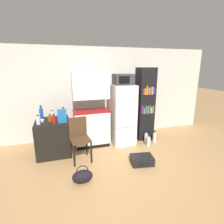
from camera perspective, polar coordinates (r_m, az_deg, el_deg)
ground_plane at (r=3.60m, az=3.22°, el=-18.88°), size 24.00×24.00×0.00m
wall_back at (r=5.02m, az=-2.37°, el=6.21°), size 6.40×0.10×2.49m
side_table at (r=4.32m, az=-18.54°, el=-7.75°), size 0.75×0.79×0.79m
kitchen_hutch at (r=4.38m, az=-6.81°, el=-0.00°), size 0.89×0.46×1.90m
refrigerator at (r=4.55m, az=3.46°, el=-0.86°), size 0.57×0.64×1.54m
microwave at (r=4.39m, az=3.65°, el=10.59°), size 0.47×0.39×0.27m
bookshelf at (r=4.87m, az=10.63°, el=2.52°), size 0.45×0.40×1.96m
bottle_milk_white at (r=4.29m, az=-18.78°, el=-1.07°), size 0.07×0.07×0.21m
bottle_amber_beer at (r=4.11m, az=-19.59°, el=-2.07°), size 0.09×0.09×0.17m
bottle_blue_soda at (r=4.41m, az=-22.10°, el=-0.34°), size 0.09×0.09×0.32m
bottle_clear_short at (r=4.01m, az=-22.96°, el=-2.59°), size 0.09×0.09×0.20m
bottle_olive_oil at (r=4.15m, az=-15.50°, el=-0.82°), size 0.08×0.08×0.30m
bottle_ketchup_red at (r=3.96m, az=-18.45°, el=-2.31°), size 0.08×0.08×0.21m
bowl at (r=4.19m, az=-22.39°, el=-2.72°), size 0.16×0.16×0.04m
cereal_box at (r=3.94m, az=-15.98°, el=-1.28°), size 0.19×0.07×0.30m
chair at (r=3.84m, az=-10.69°, el=-7.40°), size 0.44×0.45×0.93m
suitcase_large_flat at (r=3.85m, az=9.73°, el=-15.17°), size 0.50×0.40×0.17m
handbag at (r=3.30m, az=-9.62°, el=-19.99°), size 0.36×0.20×0.33m
water_bottle_front at (r=4.88m, az=13.71°, el=-8.08°), size 0.09×0.09×0.32m
water_bottle_middle at (r=4.64m, az=11.84°, el=-9.35°), size 0.10×0.10×0.29m
water_bottle_back at (r=4.81m, az=11.05°, el=-8.30°), size 0.09×0.09×0.31m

